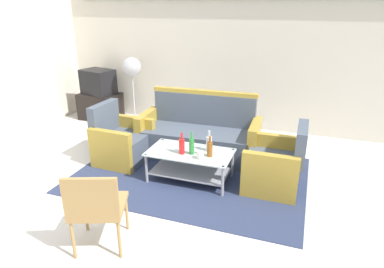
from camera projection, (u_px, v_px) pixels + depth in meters
name	position (u px, v px, depth m)	size (l,w,h in m)	color
ground_plane	(155.00, 207.00, 3.91)	(14.00, 14.00, 0.00)	silver
wall_back	(225.00, 47.00, 6.05)	(6.52, 0.19, 2.80)	silver
rug	(190.00, 175.00, 4.64)	(3.06, 2.12, 0.01)	#2D3856
couch	(199.00, 136.00, 5.13)	(1.82, 0.80, 0.96)	#4C5666
armchair_left	(122.00, 143.00, 4.97)	(0.73, 0.79, 0.85)	#4C5666
armchair_right	(275.00, 167.00, 4.24)	(0.70, 0.76, 0.85)	#4C5666
coffee_table	(190.00, 161.00, 4.41)	(1.10, 0.60, 0.40)	silver
bottle_red	(182.00, 146.00, 4.28)	(0.07, 0.07, 0.28)	red
bottle_green	(192.00, 146.00, 4.26)	(0.06, 0.06, 0.30)	#2D8C38
bottle_clear	(209.00, 143.00, 4.36)	(0.08, 0.08, 0.28)	silver
bottle_brown	(210.00, 149.00, 4.20)	(0.07, 0.07, 0.27)	brown
cup	(200.00, 155.00, 4.15)	(0.08, 0.08, 0.10)	silver
tv_stand	(101.00, 106.00, 6.81)	(0.80, 0.50, 0.52)	black
television	(98.00, 82.00, 6.63)	(0.68, 0.56, 0.48)	black
pedestal_fan	(132.00, 71.00, 6.35)	(0.36, 0.36, 1.27)	#2D2D33
wicker_chair	(96.00, 205.00, 3.07)	(0.62, 0.62, 0.84)	#AD844C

